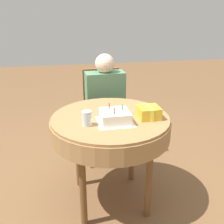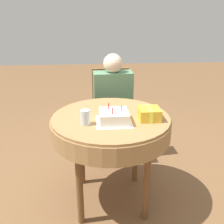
% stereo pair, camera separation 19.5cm
% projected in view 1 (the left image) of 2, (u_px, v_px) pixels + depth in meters
% --- Properties ---
extents(ground_plane, '(12.00, 12.00, 0.00)m').
position_uv_depth(ground_plane, '(110.00, 198.00, 2.28)').
color(ground_plane, brown).
extents(dining_table, '(0.92, 0.92, 0.77)m').
position_uv_depth(dining_table, '(110.00, 128.00, 2.03)').
color(dining_table, '#9E7547').
rests_on(dining_table, ground_plane).
extents(chair, '(0.46, 0.46, 0.95)m').
position_uv_depth(chair, '(104.00, 112.00, 2.84)').
color(chair, brown).
rests_on(chair, ground_plane).
extents(person, '(0.40, 0.30, 1.14)m').
position_uv_depth(person, '(105.00, 99.00, 2.68)').
color(person, beige).
rests_on(person, ground_plane).
extents(napkin, '(0.26, 0.26, 0.00)m').
position_uv_depth(napkin, '(115.00, 122.00, 1.90)').
color(napkin, white).
rests_on(napkin, dining_table).
extents(birthday_cake, '(0.21, 0.21, 0.13)m').
position_uv_depth(birthday_cake, '(115.00, 116.00, 1.89)').
color(birthday_cake, white).
rests_on(birthday_cake, dining_table).
extents(drinking_glass, '(0.07, 0.07, 0.11)m').
position_uv_depth(drinking_glass, '(87.00, 118.00, 1.83)').
color(drinking_glass, silver).
rests_on(drinking_glass, dining_table).
extents(gift_box, '(0.15, 0.16, 0.09)m').
position_uv_depth(gift_box, '(149.00, 112.00, 1.96)').
color(gift_box, gold).
rests_on(gift_box, dining_table).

